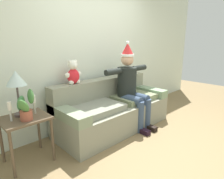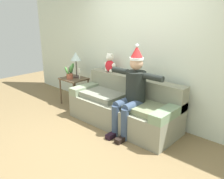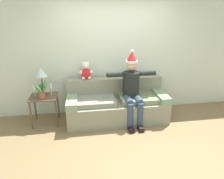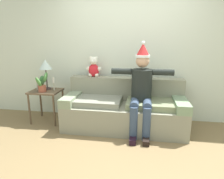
% 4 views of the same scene
% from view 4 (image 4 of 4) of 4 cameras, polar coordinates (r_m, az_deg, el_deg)
% --- Properties ---
extents(ground_plane, '(10.00, 10.00, 0.00)m').
position_cam_4_polar(ground_plane, '(2.76, 1.23, -19.61)').
color(ground_plane, olive).
extents(back_wall, '(7.00, 0.10, 2.70)m').
position_cam_4_polar(back_wall, '(3.84, 4.63, 11.41)').
color(back_wall, silver).
rests_on(back_wall, ground_plane).
extents(couch, '(2.09, 0.86, 0.86)m').
position_cam_4_polar(couch, '(3.54, 3.62, -5.61)').
color(couch, gray).
rests_on(couch, ground_plane).
extents(person_seated, '(1.02, 0.77, 1.52)m').
position_cam_4_polar(person_seated, '(3.24, 8.57, 0.41)').
color(person_seated, black).
rests_on(person_seated, ground_plane).
extents(teddy_bear, '(0.29, 0.17, 0.38)m').
position_cam_4_polar(teddy_bear, '(3.72, -5.35, 6.35)').
color(teddy_bear, red).
rests_on(teddy_bear, couch).
extents(side_table, '(0.55, 0.48, 0.61)m').
position_cam_4_polar(side_table, '(3.93, -18.62, -1.65)').
color(side_table, brown).
rests_on(side_table, ground_plane).
extents(table_lamp, '(0.24, 0.24, 0.57)m').
position_cam_4_polar(table_lamp, '(3.91, -18.79, 6.49)').
color(table_lamp, '#4C3E3D').
rests_on(table_lamp, side_table).
extents(potted_plant, '(0.26, 0.22, 0.38)m').
position_cam_4_polar(potted_plant, '(3.79, -19.67, 1.66)').
color(potted_plant, '#A0513B').
rests_on(potted_plant, side_table).
extents(candle_tall, '(0.04, 0.04, 0.24)m').
position_cam_4_polar(candle_tall, '(3.93, -21.03, 1.96)').
color(candle_tall, beige).
rests_on(candle_tall, side_table).
extents(candle_short, '(0.04, 0.04, 0.24)m').
position_cam_4_polar(candle_short, '(3.83, -16.63, 2.11)').
color(candle_short, beige).
rests_on(candle_short, side_table).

